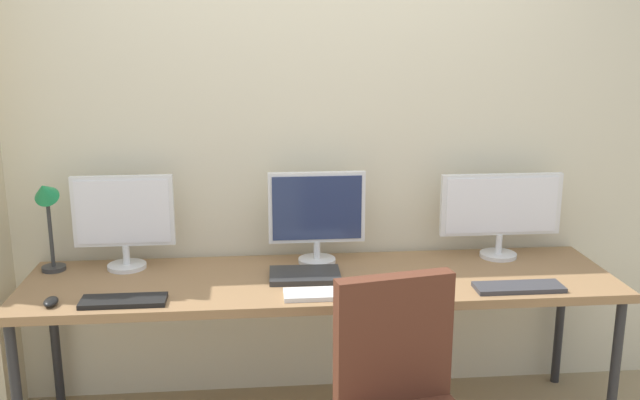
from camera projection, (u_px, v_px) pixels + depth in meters
name	position (u px, v px, depth m)	size (l,w,h in m)	color
wall_back	(313.00, 141.00, 3.48)	(5.07, 0.10, 2.60)	beige
desk	(321.00, 287.00, 3.22)	(2.67, 0.68, 0.74)	#936D47
monitor_left	(124.00, 218.00, 3.28)	(0.46, 0.18, 0.44)	silver
monitor_center	(317.00, 214.00, 3.36)	(0.46, 0.18, 0.44)	silver
monitor_right	(501.00, 210.00, 3.44)	(0.60, 0.18, 0.42)	silver
desk_lamp	(47.00, 207.00, 3.21)	(0.11, 0.16, 0.46)	#333333
keyboard_left	(124.00, 301.00, 2.91)	(0.35, 0.13, 0.02)	black
keyboard_center	(326.00, 294.00, 2.99)	(0.36, 0.13, 0.02)	silver
keyboard_right	(519.00, 287.00, 3.06)	(0.38, 0.13, 0.02)	#38383D
mouse_left_side	(51.00, 302.00, 2.89)	(0.06, 0.10, 0.03)	black
mouse_right_side	(398.00, 282.00, 3.10)	(0.06, 0.10, 0.03)	silver
laptop_closed	(305.00, 275.00, 3.20)	(0.32, 0.22, 0.02)	#2D2D2D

